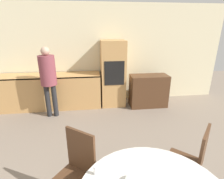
{
  "coord_description": "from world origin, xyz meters",
  "views": [
    {
      "loc": [
        -0.25,
        0.42,
        2.01
      ],
      "look_at": [
        0.06,
        2.92,
        1.11
      ],
      "focal_mm": 28.0,
      "sensor_mm": 36.0,
      "label": 1
    }
  ],
  "objects_px": {
    "sideboard": "(148,91)",
    "person_standing": "(48,75)",
    "chair_far_right": "(192,160)",
    "oven_unit": "(113,74)",
    "chair_far_left": "(77,169)"
  },
  "relations": [
    {
      "from": "oven_unit",
      "to": "chair_far_right",
      "type": "xyz_separation_m",
      "value": [
        0.56,
        -2.9,
        -0.31
      ]
    },
    {
      "from": "person_standing",
      "to": "oven_unit",
      "type": "bearing_deg",
      "value": 19.02
    },
    {
      "from": "oven_unit",
      "to": "chair_far_left",
      "type": "xyz_separation_m",
      "value": [
        -0.77,
        -2.87,
        -0.31
      ]
    },
    {
      "from": "oven_unit",
      "to": "sideboard",
      "type": "relative_size",
      "value": 1.76
    },
    {
      "from": "oven_unit",
      "to": "chair_far_left",
      "type": "height_order",
      "value": "oven_unit"
    },
    {
      "from": "chair_far_left",
      "to": "chair_far_right",
      "type": "height_order",
      "value": "same"
    },
    {
      "from": "oven_unit",
      "to": "sideboard",
      "type": "bearing_deg",
      "value": -14.65
    },
    {
      "from": "sideboard",
      "to": "chair_far_right",
      "type": "relative_size",
      "value": 0.99
    },
    {
      "from": "chair_far_left",
      "to": "oven_unit",
      "type": "bearing_deg",
      "value": 112.47
    },
    {
      "from": "chair_far_right",
      "to": "person_standing",
      "type": "relative_size",
      "value": 0.6
    },
    {
      "from": "chair_far_right",
      "to": "person_standing",
      "type": "distance_m",
      "value": 3.19
    },
    {
      "from": "oven_unit",
      "to": "person_standing",
      "type": "distance_m",
      "value": 1.61
    },
    {
      "from": "sideboard",
      "to": "person_standing",
      "type": "distance_m",
      "value": 2.52
    },
    {
      "from": "chair_far_left",
      "to": "person_standing",
      "type": "bearing_deg",
      "value": 145.08
    },
    {
      "from": "sideboard",
      "to": "person_standing",
      "type": "relative_size",
      "value": 0.6
    }
  ]
}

